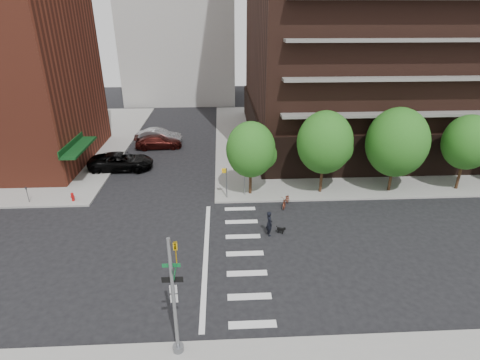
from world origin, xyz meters
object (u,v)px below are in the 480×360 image
at_px(fire_hydrant, 73,196).
at_px(scooter, 286,200).
at_px(parked_car_maroon, 158,142).
at_px(dog_walker, 269,223).
at_px(traffic_signal, 175,307).
at_px(parked_car_silver, 159,136).
at_px(parked_car_black, 121,161).

height_order(fire_hydrant, scooter, scooter).
bearing_deg(parked_car_maroon, fire_hydrant, 154.30).
bearing_deg(fire_hydrant, dog_walker, -20.20).
height_order(traffic_signal, parked_car_silver, traffic_signal).
bearing_deg(traffic_signal, parked_car_black, 109.19).
bearing_deg(scooter, traffic_signal, -94.90).
xyz_separation_m(parked_car_silver, dog_walker, (10.53, -20.45, 0.04)).
height_order(parked_car_maroon, scooter, parked_car_maroon).
bearing_deg(fire_hydrant, parked_car_silver, 72.10).
xyz_separation_m(fire_hydrant, dog_walker, (15.32, -5.64, 0.36)).
relative_size(parked_car_black, scooter, 3.25).
bearing_deg(parked_car_maroon, traffic_signal, -174.85).
height_order(fire_hydrant, parked_car_maroon, parked_car_maroon).
bearing_deg(dog_walker, parked_car_maroon, 15.01).
xyz_separation_m(traffic_signal, parked_car_silver, (-5.25, 30.11, -1.83)).
distance_m(traffic_signal, parked_car_silver, 30.61).
height_order(parked_car_black, parked_car_maroon, parked_car_black).
distance_m(parked_car_silver, scooter, 20.49).
xyz_separation_m(parked_car_maroon, dog_walker, (10.32, -18.78, 0.16)).
xyz_separation_m(parked_car_black, scooter, (14.89, -8.42, -0.35)).
relative_size(fire_hydrant, parked_car_black, 0.12).
distance_m(parked_car_black, parked_car_silver, 8.27).
bearing_deg(parked_car_silver, parked_car_black, 167.44).
height_order(traffic_signal, parked_car_black, traffic_signal).
bearing_deg(parked_car_silver, dog_walker, -147.84).
relative_size(traffic_signal, fire_hydrant, 8.20).
distance_m(fire_hydrant, dog_walker, 16.32).
height_order(scooter, dog_walker, dog_walker).
bearing_deg(parked_car_black, scooter, -120.23).
height_order(traffic_signal, fire_hydrant, traffic_signal).
xyz_separation_m(traffic_signal, fire_hydrant, (-10.03, 15.29, -2.15)).
bearing_deg(parked_car_black, fire_hydrant, 160.86).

